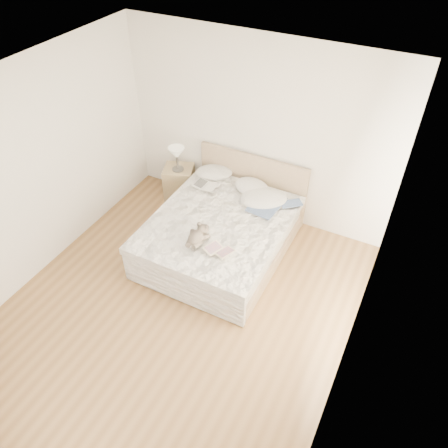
{
  "coord_description": "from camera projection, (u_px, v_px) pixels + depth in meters",
  "views": [
    {
      "loc": [
        2.06,
        -2.79,
        4.34
      ],
      "look_at": [
        0.1,
        1.05,
        0.62
      ],
      "focal_mm": 35.0,
      "sensor_mm": 36.0,
      "label": 1
    }
  ],
  "objects": [
    {
      "name": "wall_back",
      "position": [
        257.0,
        132.0,
        6.06
      ],
      "size": [
        4.0,
        0.02,
        2.7
      ],
      "primitive_type": "cube",
      "color": "white",
      "rests_on": "ground"
    },
    {
      "name": "photo_book",
      "position": [
        206.0,
        186.0,
        6.33
      ],
      "size": [
        0.36,
        0.25,
        0.03
      ],
      "primitive_type": "cube",
      "rotation": [
        0.0,
        0.0,
        -0.04
      ],
      "color": "white",
      "rests_on": "bed"
    },
    {
      "name": "table_lamp",
      "position": [
        177.0,
        154.0,
        6.58
      ],
      "size": [
        0.31,
        0.31,
        0.39
      ],
      "color": "#4F4B45",
      "rests_on": "nightstand"
    },
    {
      "name": "teddy_bear",
      "position": [
        196.0,
        241.0,
        5.4
      ],
      "size": [
        0.26,
        0.35,
        0.18
      ],
      "primitive_type": null,
      "rotation": [
        0.0,
        0.0,
        0.06
      ],
      "color": "brown",
      "rests_on": "bed"
    },
    {
      "name": "bed",
      "position": [
        222.0,
        233.0,
        6.03
      ],
      "size": [
        1.72,
        2.14,
        1.0
      ],
      "color": "tan",
      "rests_on": "floor"
    },
    {
      "name": "ceiling",
      "position": [
        156.0,
        106.0,
        3.66
      ],
      "size": [
        4.0,
        4.5,
        0.0
      ],
      "primitive_type": "cube",
      "color": "white",
      "rests_on": "ground"
    },
    {
      "name": "nightstand",
      "position": [
        179.0,
        183.0,
        6.98
      ],
      "size": [
        0.56,
        0.53,
        0.56
      ],
      "primitive_type": "cube",
      "rotation": [
        0.0,
        0.0,
        0.36
      ],
      "color": "tan",
      "rests_on": "floor"
    },
    {
      "name": "pillow_right",
      "position": [
        263.0,
        199.0,
        6.07
      ],
      "size": [
        0.81,
        0.74,
        0.2
      ],
      "primitive_type": "ellipsoid",
      "rotation": [
        0.0,
        0.0,
        0.55
      ],
      "color": "silver",
      "rests_on": "bed"
    },
    {
      "name": "window",
      "position": [
        370.0,
        264.0,
        4.0
      ],
      "size": [
        0.02,
        1.3,
        1.1
      ],
      "primitive_type": "cube",
      "color": "white",
      "rests_on": "wall_right"
    },
    {
      "name": "floor",
      "position": [
        178.0,
        308.0,
        5.43
      ],
      "size": [
        4.0,
        4.5,
        0.0
      ],
      "primitive_type": "cube",
      "color": "brown",
      "rests_on": "ground"
    },
    {
      "name": "blouse",
      "position": [
        267.0,
        204.0,
        5.99
      ],
      "size": [
        0.65,
        0.69,
        0.02
      ],
      "primitive_type": null,
      "rotation": [
        0.0,
        0.0,
        -0.11
      ],
      "color": "#34476D",
      "rests_on": "bed"
    },
    {
      "name": "wall_right",
      "position": [
        361.0,
        294.0,
        3.86
      ],
      "size": [
        0.02,
        4.5,
        2.7
      ],
      "primitive_type": "cube",
      "color": "white",
      "rests_on": "ground"
    },
    {
      "name": "childrens_book",
      "position": [
        219.0,
        251.0,
        5.3
      ],
      "size": [
        0.39,
        0.33,
        0.02
      ],
      "primitive_type": "cube",
      "rotation": [
        0.0,
        0.0,
        -0.38
      ],
      "color": "#FCECC7",
      "rests_on": "bed"
    },
    {
      "name": "pillow_middle",
      "position": [
        253.0,
        188.0,
        6.27
      ],
      "size": [
        0.68,
        0.58,
        0.17
      ],
      "primitive_type": "ellipsoid",
      "rotation": [
        0.0,
        0.0,
        -0.36
      ],
      "color": "white",
      "rests_on": "bed"
    },
    {
      "name": "pillow_left",
      "position": [
        214.0,
        172.0,
        6.57
      ],
      "size": [
        0.66,
        0.58,
        0.17
      ],
      "primitive_type": "ellipsoid",
      "rotation": [
        0.0,
        0.0,
        0.44
      ],
      "color": "silver",
      "rests_on": "bed"
    },
    {
      "name": "wall_left",
      "position": [
        28.0,
        177.0,
        5.23
      ],
      "size": [
        0.02,
        4.5,
        2.7
      ],
      "primitive_type": "cube",
      "color": "white",
      "rests_on": "ground"
    }
  ]
}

